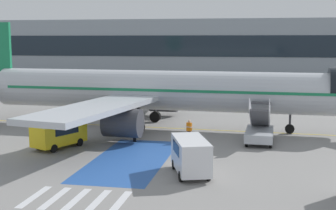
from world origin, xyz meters
The scene contains 17 objects.
ground_plane centered at (0.00, 0.00, 0.00)m, with size 600.00×600.00×0.00m, color gray.
apron_leadline_yellow centered at (-1.88, -0.70, 0.00)m, with size 0.20×77.50×0.01m, color gold.
apron_stand_patch_blue centered at (-1.88, -12.86, 0.00)m, with size 5.12×12.57×0.01m, color #2856A8.
apron_walkway_bar_0 centered at (-4.88, -21.50, 0.00)m, with size 0.44×3.60×0.01m, color silver.
apron_walkway_bar_1 centered at (-3.68, -21.50, 0.00)m, with size 0.44×3.60×0.01m, color silver.
apron_walkway_bar_2 centered at (-2.48, -21.50, 0.00)m, with size 0.44×3.60×0.01m, color silver.
apron_walkway_bar_3 centered at (-1.28, -21.50, 0.00)m, with size 0.44×3.60×0.01m, color silver.
apron_walkway_bar_4 centered at (-0.08, -21.50, 0.00)m, with size 0.44×3.60×0.01m, color silver.
airliner centered at (-2.52, -0.67, 3.57)m, with size 43.40×33.45×10.16m.
boarding_stairs_forward centered at (7.13, -5.54, 0.98)m, with size 2.41×5.31×3.90m.
fuel_tanker centered at (-7.33, 23.52, 1.60)m, with size 10.12×3.12×3.20m.
service_van_0 centered at (-8.29, -10.44, 1.15)m, with size 3.45×4.68×1.90m.
service_van_2 centered at (2.84, -15.79, 1.36)m, with size 3.13×4.69×2.29m.
ground_crew_0 centered at (-10.57, -5.13, 1.00)m, with size 0.46×0.47×1.73m.
ground_crew_1 centered at (1.38, -6.31, 1.07)m, with size 0.49×0.38×1.85m.
ground_crew_2 centered at (-3.05, -7.22, 1.06)m, with size 0.49×0.38×1.83m.
terminal_building centered at (3.76, 61.58, 6.41)m, with size 123.74×12.10×12.82m.
Camera 1 is at (6.77, -44.05, 8.42)m, focal length 50.00 mm.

